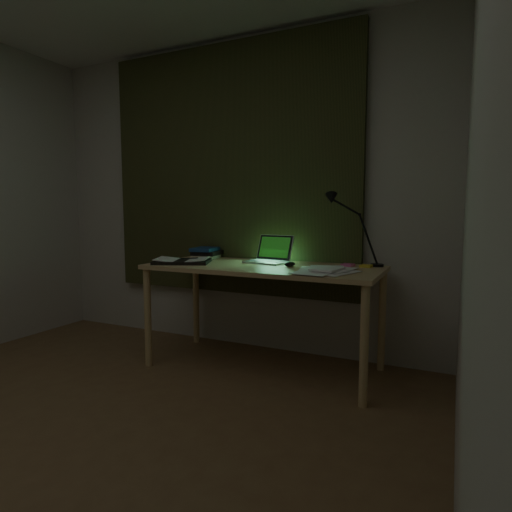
{
  "coord_description": "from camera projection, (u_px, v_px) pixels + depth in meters",
  "views": [
    {
      "loc": [
        1.72,
        -1.15,
        1.12
      ],
      "look_at": [
        0.49,
        1.44,
        0.82
      ],
      "focal_mm": 30.0,
      "sensor_mm": 36.0,
      "label": 1
    }
  ],
  "objects": [
    {
      "name": "floor",
      "position": [
        15.0,
        467.0,
        1.88
      ],
      "size": [
        3.5,
        4.0,
        0.0
      ],
      "primitive_type": "cube",
      "color": "brown",
      "rests_on": "ground"
    },
    {
      "name": "wall_back",
      "position": [
        231.0,
        196.0,
        3.55
      ],
      "size": [
        3.5,
        0.0,
        2.5
      ],
      "primitive_type": "cube",
      "color": "beige",
      "rests_on": "ground"
    },
    {
      "name": "wall_right",
      "position": [
        477.0,
        156.0,
        1.0
      ],
      "size": [
        0.0,
        4.0,
        2.5
      ],
      "primitive_type": "cube",
      "color": "beige",
      "rests_on": "ground"
    },
    {
      "name": "curtain",
      "position": [
        228.0,
        171.0,
        3.49
      ],
      "size": [
        2.2,
        0.06,
        2.0
      ],
      "primitive_type": "cube",
      "color": "#2E341A",
      "rests_on": "wall_back"
    },
    {
      "name": "desk",
      "position": [
        263.0,
        317.0,
        3.04
      ],
      "size": [
        1.63,
        0.71,
        0.74
      ],
      "primitive_type": null,
      "color": "tan",
      "rests_on": "floor"
    },
    {
      "name": "laptop",
      "position": [
        266.0,
        249.0,
        3.13
      ],
      "size": [
        0.33,
        0.36,
        0.21
      ],
      "primitive_type": null,
      "rotation": [
        0.0,
        0.0,
        -0.13
      ],
      "color": "silver",
      "rests_on": "desk"
    },
    {
      "name": "open_textbook",
      "position": [
        182.0,
        261.0,
        3.14
      ],
      "size": [
        0.47,
        0.41,
        0.03
      ],
      "primitive_type": null,
      "rotation": [
        0.0,
        0.0,
        0.4
      ],
      "color": "silver",
      "rests_on": "desk"
    },
    {
      "name": "book_stack",
      "position": [
        206.0,
        253.0,
        3.45
      ],
      "size": [
        0.23,
        0.26,
        0.09
      ],
      "primitive_type": null,
      "rotation": [
        0.0,
        0.0,
        0.18
      ],
      "color": "silver",
      "rests_on": "desk"
    },
    {
      "name": "loose_papers",
      "position": [
        320.0,
        269.0,
        2.73
      ],
      "size": [
        0.41,
        0.43,
        0.02
      ],
      "primitive_type": null,
      "rotation": [
        0.0,
        0.0,
        -0.14
      ],
      "color": "white",
      "rests_on": "desk"
    },
    {
      "name": "mouse",
      "position": [
        290.0,
        264.0,
        2.94
      ],
      "size": [
        0.08,
        0.1,
        0.03
      ],
      "primitive_type": "ellipsoid",
      "rotation": [
        0.0,
        0.0,
        -0.29
      ],
      "color": "black",
      "rests_on": "desk"
    },
    {
      "name": "sticky_yellow",
      "position": [
        366.0,
        266.0,
        2.9
      ],
      "size": [
        0.08,
        0.08,
        0.02
      ],
      "primitive_type": "cube",
      "rotation": [
        0.0,
        0.0,
        -0.12
      ],
      "color": "yellow",
      "rests_on": "desk"
    },
    {
      "name": "sticky_pink",
      "position": [
        348.0,
        265.0,
        2.96
      ],
      "size": [
        0.09,
        0.09,
        0.02
      ],
      "primitive_type": "cube",
      "rotation": [
        0.0,
        0.0,
        -0.15
      ],
      "color": "pink",
      "rests_on": "desk"
    },
    {
      "name": "desk_lamp",
      "position": [
        378.0,
        232.0,
        2.92
      ],
      "size": [
        0.36,
        0.3,
        0.48
      ],
      "primitive_type": null,
      "rotation": [
        0.0,
        0.0,
        -0.18
      ],
      "color": "black",
      "rests_on": "desk"
    }
  ]
}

